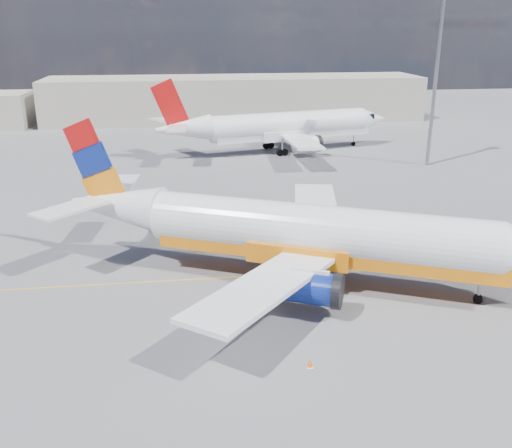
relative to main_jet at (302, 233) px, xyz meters
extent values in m
plane|color=#5A5A5F|center=(-2.39, -1.83, -3.63)|extent=(240.00, 240.00, 0.00)
cube|color=gold|center=(-2.39, 1.17, -3.63)|extent=(70.00, 0.15, 0.01)
cube|color=#ABA494|center=(2.61, 73.17, 0.37)|extent=(70.00, 14.00, 8.00)
cylinder|color=white|center=(1.03, -0.48, 0.24)|extent=(23.02, 13.28, 3.66)
cone|color=white|center=(-13.13, 6.09, 0.62)|extent=(8.30, 6.32, 3.48)
cube|color=orange|center=(1.51, -0.70, -0.99)|extent=(22.75, 12.69, 1.29)
cube|color=white|center=(2.73, 7.04, -0.72)|extent=(5.82, 13.34, 0.86)
cube|color=white|center=(-3.61, -6.63, -0.72)|extent=(10.79, 12.22, 0.86)
cylinder|color=navy|center=(3.55, 3.69, -1.75)|extent=(4.38, 3.48, 2.05)
cylinder|color=navy|center=(-0.52, -5.10, -1.75)|extent=(4.38, 3.48, 2.05)
cylinder|color=black|center=(5.11, 2.97, -1.75)|extent=(1.44, 2.28, 2.26)
cylinder|color=black|center=(1.04, -5.82, -1.75)|extent=(1.44, 2.28, 2.26)
cube|color=orange|center=(-14.60, 6.77, 3.90)|extent=(4.72, 2.42, 6.72)
cube|color=white|center=(-13.15, 9.89, 1.32)|extent=(2.99, 5.63, 0.19)
cube|color=white|center=(-16.05, 3.64, 1.32)|extent=(5.40, 5.56, 0.19)
cylinder|color=gray|center=(10.79, -5.00, -2.29)|extent=(0.26, 0.26, 2.26)
cylinder|color=black|center=(10.79, -5.00, -3.33)|extent=(0.66, 0.49, 0.60)
cylinder|color=black|center=(0.16, 2.77, -3.15)|extent=(1.05, 0.78, 0.97)
cylinder|color=black|center=(-2.01, -1.91, -3.15)|extent=(1.05, 0.78, 0.97)
cylinder|color=white|center=(7.38, 43.40, 0.20)|extent=(23.62, 8.95, 3.62)
cone|color=white|center=(20.84, 46.61, 0.20)|extent=(4.98, 4.51, 3.62)
cone|color=white|center=(-7.63, 39.83, 0.57)|extent=(8.04, 5.07, 3.44)
cube|color=black|center=(19.39, 46.26, 0.79)|extent=(2.33, 2.80, 0.74)
cube|color=white|center=(7.90, 43.53, -1.02)|extent=(23.47, 8.32, 1.28)
cube|color=white|center=(4.10, 50.28, -0.76)|extent=(8.90, 12.91, 0.85)
cube|color=white|center=(7.55, 35.78, -0.76)|extent=(3.54, 12.81, 0.85)
cylinder|color=white|center=(6.79, 48.18, -1.77)|extent=(4.20, 2.85, 2.02)
cylinder|color=white|center=(9.01, 38.87, -1.77)|extent=(4.20, 2.85, 2.02)
cylinder|color=black|center=(8.44, 48.58, -1.77)|extent=(1.04, 2.30, 2.23)
cylinder|color=black|center=(10.66, 39.26, -1.77)|extent=(1.04, 2.30, 2.23)
cube|color=#B20D0D|center=(-9.19, 39.46, 3.82)|extent=(4.93, 1.47, 6.64)
cube|color=white|center=(-9.97, 42.77, 1.26)|extent=(4.77, 5.76, 0.19)
cube|color=white|center=(-8.40, 36.14, 1.26)|extent=(2.76, 5.49, 0.19)
cylinder|color=gray|center=(17.73, 45.87, -2.30)|extent=(0.23, 0.23, 2.23)
cylinder|color=black|center=(17.73, 45.87, -3.33)|extent=(0.64, 0.39, 0.60)
cylinder|color=black|center=(4.72, 45.39, -3.15)|extent=(1.03, 0.62, 0.96)
cylinder|color=black|center=(5.90, 40.42, -3.15)|extent=(1.03, 0.62, 0.96)
cylinder|color=black|center=(15.30, -0.01, -3.36)|extent=(0.57, 0.30, 0.54)
cylinder|color=black|center=(15.05, -1.50, -3.36)|extent=(0.57, 0.30, 0.54)
cube|color=white|center=(-1.75, -10.77, -3.61)|extent=(0.36, 0.36, 0.04)
cone|color=#FD590A|center=(-1.75, -10.77, -3.36)|extent=(0.31, 0.31, 0.47)
cylinder|color=gray|center=(23.65, 32.60, 7.24)|extent=(0.48, 0.48, 21.75)
camera|label=1|loc=(-8.10, -36.34, 13.67)|focal=40.00mm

